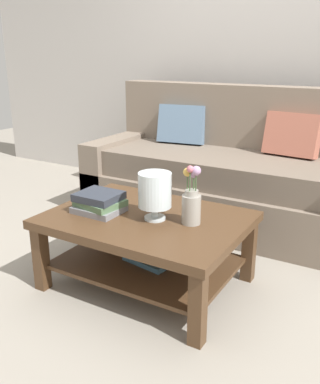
{
  "coord_description": "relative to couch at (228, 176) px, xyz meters",
  "views": [
    {
      "loc": [
        1.2,
        -2.15,
        1.32
      ],
      "look_at": [
        -0.01,
        -0.1,
        0.53
      ],
      "focal_mm": 39.91,
      "sensor_mm": 36.0,
      "label": 1
    }
  ],
  "objects": [
    {
      "name": "ground_plane",
      "position": [
        -0.0,
        -0.95,
        -0.36
      ],
      "size": [
        10.0,
        10.0,
        0.0
      ],
      "primitive_type": "plane",
      "color": "gray"
    },
    {
      "name": "back_wall",
      "position": [
        -0.0,
        0.7,
        0.99
      ],
      "size": [
        6.4,
        0.12,
        2.7
      ],
      "primitive_type": "cube",
      "color": "#BCB7B2",
      "rests_on": "ground"
    },
    {
      "name": "couch",
      "position": [
        0.0,
        0.0,
        0.0
      ],
      "size": [
        2.2,
        0.9,
        1.06
      ],
      "color": "#7A6B5B",
      "rests_on": "ground"
    },
    {
      "name": "coffee_table",
      "position": [
        -0.01,
        -1.2,
        -0.05
      ],
      "size": [
        1.1,
        0.81,
        0.43
      ],
      "color": "#4C331E",
      "rests_on": "ground"
    },
    {
      "name": "book_stack_main",
      "position": [
        -0.28,
        -1.28,
        0.12
      ],
      "size": [
        0.28,
        0.25,
        0.11
      ],
      "color": "slate",
      "rests_on": "coffee_table"
    },
    {
      "name": "glass_hurricane_vase",
      "position": [
        0.05,
        -1.22,
        0.23
      ],
      "size": [
        0.18,
        0.18,
        0.27
      ],
      "color": "silver",
      "rests_on": "coffee_table"
    },
    {
      "name": "flower_pitcher",
      "position": [
        0.25,
        -1.17,
        0.19
      ],
      "size": [
        0.1,
        0.1,
        0.33
      ],
      "color": "#9E998E",
      "rests_on": "coffee_table"
    }
  ]
}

